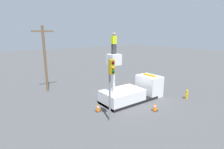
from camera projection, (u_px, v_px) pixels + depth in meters
The scene contains 8 objects.
ground_plane at pixel (129, 101), 16.65m from camera, with size 120.00×120.00×0.00m, color #4C4C4F.
bucket_truck at pixel (133, 91), 16.74m from camera, with size 6.31×2.45×4.59m.
worker at pixel (114, 43), 14.34m from camera, with size 0.40×0.26×1.75m.
traffic_light_pole at pixel (111, 77), 12.03m from camera, with size 0.34×0.57×4.72m.
fire_hydrant at pixel (187, 94), 17.08m from camera, with size 0.47×0.23×0.95m.
traffic_cone_rear at pixel (98, 107), 14.37m from camera, with size 0.40×0.40×0.70m.
traffic_cone_curbside at pixel (155, 107), 14.48m from camera, with size 0.45×0.45×0.75m.
utility_pole at pixel (45, 57), 18.69m from camera, with size 2.20×0.26×7.08m.
Camera 1 is at (-10.56, -11.62, 6.29)m, focal length 28.00 mm.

